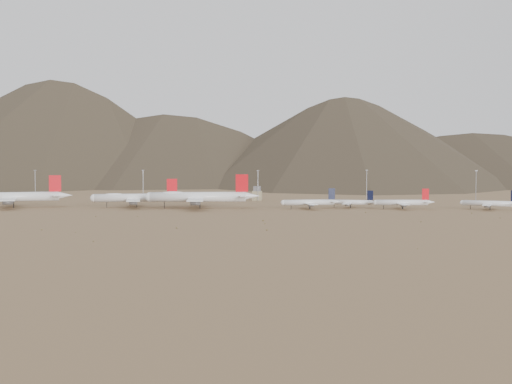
# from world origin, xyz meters

# --- Properties ---
(ground) EXTENTS (3000.00, 3000.00, 0.00)m
(ground) POSITION_xyz_m (0.00, 0.00, 0.00)
(ground) COLOR #9C7651
(ground) RESTS_ON ground
(mountain_ridge) EXTENTS (4400.00, 1000.00, 300.00)m
(mountain_ridge) POSITION_xyz_m (0.00, 900.00, 150.00)
(mountain_ridge) COLOR #453B29
(mountain_ridge) RESTS_ON ground
(widebody_west) EXTENTS (73.55, 58.88, 23.01)m
(widebody_west) POSITION_xyz_m (-138.93, 24.68, 7.93)
(widebody_west) COLOR white
(widebody_west) RESTS_ON ground
(widebody_centre) EXTENTS (67.42, 53.12, 20.41)m
(widebody_centre) POSITION_xyz_m (-52.11, 34.62, 7.04)
(widebody_centre) COLOR white
(widebody_centre) RESTS_ON ground
(widebody_east) EXTENTS (80.31, 62.39, 23.93)m
(widebody_east) POSITION_xyz_m (-5.26, 27.13, 8.25)
(widebody_east) COLOR white
(widebody_east) RESTS_ON ground
(narrowbody_a) EXTENTS (42.43, 31.33, 14.31)m
(narrowbody_a) POSITION_xyz_m (73.06, 27.16, 4.64)
(narrowbody_a) COLOR white
(narrowbody_a) RESTS_ON ground
(narrowbody_b) EXTENTS (37.39, 27.52, 12.55)m
(narrowbody_b) POSITION_xyz_m (102.07, 39.25, 4.07)
(narrowbody_b) COLOR white
(narrowbody_b) RESTS_ON ground
(narrowbody_c) EXTENTS (43.14, 31.03, 14.23)m
(narrowbody_c) POSITION_xyz_m (137.39, 30.45, 4.62)
(narrowbody_c) COLOR white
(narrowbody_c) RESTS_ON ground
(narrowbody_d) EXTENTS (39.80, 29.77, 13.75)m
(narrowbody_d) POSITION_xyz_m (195.75, 27.05, 4.46)
(narrowbody_d) COLOR white
(narrowbody_d) RESTS_ON ground
(control_tower) EXTENTS (8.00, 8.00, 12.00)m
(control_tower) POSITION_xyz_m (30.00, 120.00, 5.32)
(control_tower) COLOR #988C67
(control_tower) RESTS_ON ground
(mast_far_west) EXTENTS (2.00, 0.60, 25.70)m
(mast_far_west) POSITION_xyz_m (-159.26, 113.37, 14.20)
(mast_far_west) COLOR gray
(mast_far_west) RESTS_ON ground
(mast_west) EXTENTS (2.00, 0.60, 25.70)m
(mast_west) POSITION_xyz_m (-69.93, 129.74, 14.20)
(mast_west) COLOR gray
(mast_west) RESTS_ON ground
(mast_centre) EXTENTS (2.00, 0.60, 25.70)m
(mast_centre) POSITION_xyz_m (30.95, 115.65, 14.20)
(mast_centre) COLOR gray
(mast_centre) RESTS_ON ground
(mast_east) EXTENTS (2.00, 0.60, 25.70)m
(mast_east) POSITION_xyz_m (124.11, 144.83, 14.20)
(mast_east) COLOR gray
(mast_east) RESTS_ON ground
(mast_far_east) EXTENTS (2.00, 0.60, 25.70)m
(mast_far_east) POSITION_xyz_m (211.47, 122.09, 14.20)
(mast_far_east) COLOR gray
(mast_far_east) RESTS_ON ground
(desert_scrub) EXTENTS (424.62, 172.78, 0.80)m
(desert_scrub) POSITION_xyz_m (-44.39, -96.67, 0.30)
(desert_scrub) COLOR brown
(desert_scrub) RESTS_ON ground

